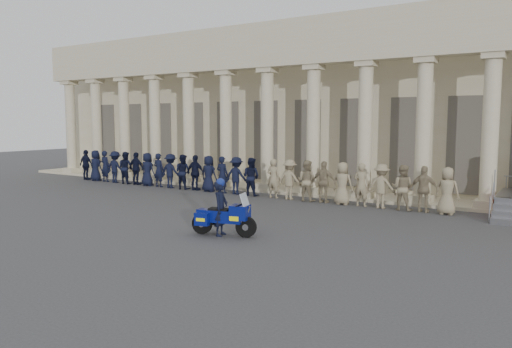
% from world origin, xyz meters
% --- Properties ---
extents(ground, '(90.00, 90.00, 0.00)m').
position_xyz_m(ground, '(0.00, 0.00, 0.00)').
color(ground, '#3B3B3D').
rests_on(ground, ground).
extents(building, '(40.00, 12.50, 9.00)m').
position_xyz_m(building, '(-0.00, 14.74, 4.52)').
color(building, '#C1B490').
rests_on(building, ground).
extents(officer_rank, '(22.31, 0.71, 1.86)m').
position_xyz_m(officer_rank, '(-2.68, 6.38, 0.93)').
color(officer_rank, black).
rests_on(officer_rank, ground).
extents(motorcycle, '(2.16, 1.09, 1.40)m').
position_xyz_m(motorcycle, '(2.73, -1.21, 0.61)').
color(motorcycle, black).
rests_on(motorcycle, ground).
extents(rider, '(0.55, 0.72, 1.84)m').
position_xyz_m(rider, '(2.61, -1.24, 0.91)').
color(rider, black).
rests_on(rider, ground).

